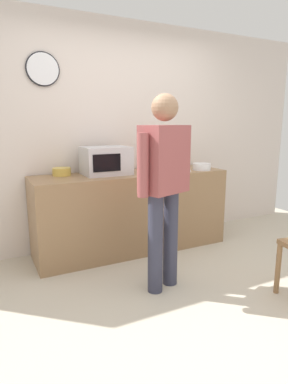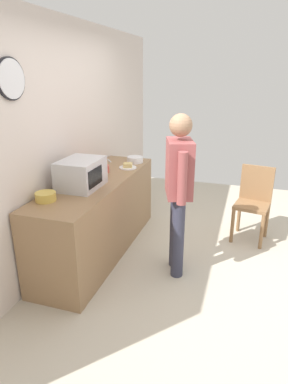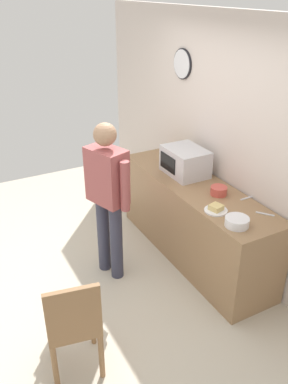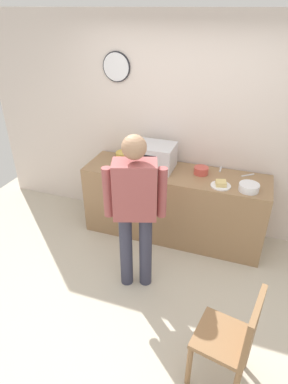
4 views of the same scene
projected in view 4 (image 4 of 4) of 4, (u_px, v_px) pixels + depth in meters
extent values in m
plane|color=beige|center=(142.00, 303.00, 3.26)|extent=(6.00, 6.00, 0.00)
cube|color=silver|center=(186.00, 130.00, 3.90)|extent=(5.40, 0.10, 2.60)
cylinder|color=white|center=(116.00, 67.00, 3.75)|extent=(0.32, 0.03, 0.32)
cylinder|color=black|center=(116.00, 67.00, 3.75)|extent=(0.34, 0.02, 0.34)
cube|color=#93704C|center=(173.00, 204.00, 4.03)|extent=(2.21, 0.62, 0.90)
cube|color=silver|center=(153.00, 156.00, 3.84)|extent=(0.50, 0.38, 0.30)
cube|color=black|center=(143.00, 162.00, 3.70)|extent=(0.30, 0.01, 0.18)
cylinder|color=white|center=(221.00, 186.00, 3.51)|extent=(0.22, 0.22, 0.01)
cube|color=#DBBF76|center=(221.00, 183.00, 3.49)|extent=(0.13, 0.13, 0.05)
cylinder|color=gold|center=(123.00, 155.00, 4.14)|extent=(0.19, 0.19, 0.08)
cylinder|color=#C64C42|center=(201.00, 171.00, 3.75)|extent=(0.17, 0.17, 0.08)
cylinder|color=white|center=(249.00, 187.00, 3.41)|extent=(0.22, 0.22, 0.08)
cube|color=silver|center=(248.00, 175.00, 3.73)|extent=(0.15, 0.12, 0.01)
cube|color=silver|center=(221.00, 169.00, 3.88)|extent=(0.02, 0.17, 0.01)
cylinder|color=#343549|center=(146.00, 250.00, 3.29)|extent=(0.13, 0.13, 0.87)
cylinder|color=#343549|center=(126.00, 250.00, 3.29)|extent=(0.13, 0.13, 0.87)
cube|color=#9E4C4C|center=(135.00, 190.00, 2.93)|extent=(0.46, 0.35, 0.56)
cylinder|color=#9E4C4C|center=(162.00, 193.00, 2.94)|extent=(0.09, 0.09, 0.50)
cylinder|color=#9E4C4C|center=(108.00, 192.00, 2.95)|extent=(0.09, 0.09, 0.50)
sphere|color=#A37A5B|center=(134.00, 147.00, 2.72)|extent=(0.22, 0.22, 0.22)
cylinder|color=olive|center=(205.00, 330.00, 2.72)|extent=(0.04, 0.04, 0.45)
cylinder|color=olive|center=(189.00, 366.00, 2.46)|extent=(0.04, 0.04, 0.45)
cylinder|color=olive|center=(248.00, 350.00, 2.57)|extent=(0.04, 0.04, 0.45)
cube|color=olive|center=(223.00, 338.00, 2.39)|extent=(0.47, 0.47, 0.04)
cube|color=olive|center=(253.00, 327.00, 2.19)|extent=(0.11, 0.40, 0.45)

